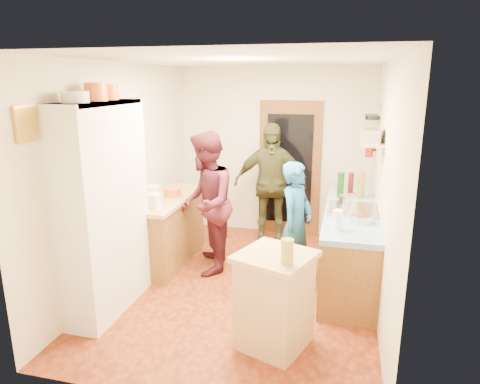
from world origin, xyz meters
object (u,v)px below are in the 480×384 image
at_px(island_base, 274,303).
at_px(person_back, 271,184).
at_px(person_left, 209,202).
at_px(hutch_body, 104,210).
at_px(person_hob, 297,225).
at_px(right_counter_base, 349,247).

distance_m(island_base, person_back, 2.67).
distance_m(person_left, person_back, 1.27).
height_order(hutch_body, person_hob, hutch_body).
xyz_separation_m(person_hob, person_left, (-1.14, 0.14, 0.16)).
xyz_separation_m(hutch_body, island_base, (1.84, -0.27, -0.67)).
bearing_deg(person_back, right_counter_base, -51.25).
relative_size(hutch_body, person_hob, 1.48).
height_order(right_counter_base, person_back, person_back).
bearing_deg(person_hob, person_left, 102.17).
xyz_separation_m(hutch_body, person_hob, (1.88, 1.03, -0.35)).
relative_size(person_left, person_back, 0.99).
distance_m(person_hob, person_left, 1.16).
xyz_separation_m(right_counter_base, person_hob, (-0.62, -0.27, 0.33)).
distance_m(right_counter_base, island_base, 1.70).
xyz_separation_m(person_hob, person_back, (-0.54, 1.27, 0.16)).
height_order(island_base, person_back, person_back).
relative_size(island_base, person_back, 0.47).
bearing_deg(right_counter_base, hutch_body, -152.53).
xyz_separation_m(island_base, person_hob, (0.04, 1.31, 0.32)).
bearing_deg(person_back, island_base, -89.35).
height_order(island_base, person_left, person_left).
height_order(right_counter_base, island_base, island_base).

